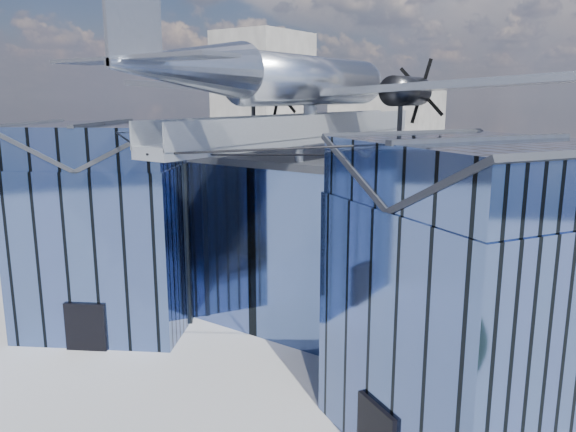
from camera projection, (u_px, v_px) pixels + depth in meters
The scene contains 5 objects.
ground_plane at pixel (265, 360), 28.63m from camera, with size 120.00×120.00×0.00m, color gray.
museum at pixel (327, 233), 32.11m from camera, with size 32.88×24.50×17.60m.
bg_towers at pixel (536, 124), 65.99m from camera, with size 77.00×24.50×26.00m.
tree_plaza_w at pixel (60, 234), 41.61m from camera, with size 3.60×3.60×4.71m.
tree_side_w at pixel (85, 197), 55.87m from camera, with size 3.25×3.25×5.01m.
Camera 1 is at (16.25, -20.91, 13.20)m, focal length 35.00 mm.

